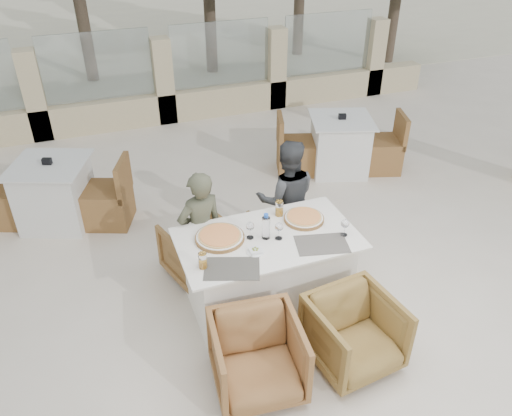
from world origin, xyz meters
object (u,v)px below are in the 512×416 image
object	(u,v)px
olive_dish	(255,250)
armchair_near_left	(257,357)
dining_table	(267,271)
bg_table_a	(55,193)
beer_glass_left	(203,261)
pizza_right	(304,218)
pizza_left	(220,237)
wine_glass_near	(279,230)
diner_left	(201,232)
armchair_near_right	(354,333)
bg_table_b	(339,145)
armchair_far_right	(283,231)
diner_right	(287,199)
wine_glass_corner	(345,227)
wine_glass_centre	(250,229)
armchair_far_left	(199,250)
water_bottle	(266,226)
beer_glass_right	(279,208)

from	to	relation	value
olive_dish	armchair_near_left	xyz separation A→B (m)	(-0.24, -0.70, -0.47)
dining_table	armchair_near_left	xyz separation A→B (m)	(-0.42, -0.86, -0.07)
dining_table	bg_table_a	bearing A→B (deg)	129.89
beer_glass_left	bg_table_a	world-z (taller)	beer_glass_left
pizza_right	bg_table_a	xyz separation A→B (m)	(-2.22, 2.02, -0.41)
pizza_left	wine_glass_near	distance (m)	0.52
dining_table	diner_left	bearing A→B (deg)	135.50
bg_table_a	dining_table	bearing A→B (deg)	-28.84
armchair_near_left	armchair_near_right	bearing A→B (deg)	3.72
bg_table_b	armchair_far_right	bearing A→B (deg)	-116.73
diner_right	armchair_near_left	bearing A→B (deg)	75.01
wine_glass_corner	bg_table_a	bearing A→B (deg)	136.08
wine_glass_centre	armchair_far_right	size ratio (longest dim) A/B	0.31
armchair_far_left	armchair_near_right	size ratio (longest dim) A/B	0.94
diner_right	water_bottle	bearing A→B (deg)	69.26
wine_glass_corner	bg_table_b	distance (m)	2.74
wine_glass_centre	wine_glass_near	bearing A→B (deg)	-22.98
armchair_far_left	armchair_far_right	bearing A→B (deg)	165.63
wine_glass_centre	diner_left	bearing A→B (deg)	128.40
pizza_right	olive_dish	bearing A→B (deg)	-152.92
bg_table_a	pizza_left	bearing A→B (deg)	-34.22
water_bottle	diner_right	bearing A→B (deg)	54.11
wine_glass_centre	bg_table_b	distance (m)	3.00
beer_glass_left	armchair_near_left	xyz separation A→B (m)	(0.23, -0.66, -0.52)
pizza_left	diner_left	distance (m)	0.40
beer_glass_left	olive_dish	xyz separation A→B (m)	(0.47, 0.04, -0.05)
water_bottle	beer_glass_left	bearing A→B (deg)	-162.01
beer_glass_right	bg_table_a	distance (m)	2.80
beer_glass_left	armchair_near_right	size ratio (longest dim) A/B	0.20
pizza_right	wine_glass_corner	world-z (taller)	wine_glass_corner
dining_table	wine_glass_near	distance (m)	0.49
dining_table	wine_glass_corner	bearing A→B (deg)	-17.38
diner_left	water_bottle	bearing A→B (deg)	122.12
diner_left	bg_table_b	world-z (taller)	diner_left
beer_glass_right	armchair_near_right	world-z (taller)	beer_glass_right
wine_glass_near	wine_glass_corner	size ratio (longest dim) A/B	1.00
beer_glass_right	bg_table_a	world-z (taller)	beer_glass_right
pizza_right	armchair_near_right	xyz separation A→B (m)	(-0.01, -1.04, -0.48)
armchair_far_right	armchair_near_left	size ratio (longest dim) A/B	0.85
armchair_near_left	bg_table_a	size ratio (longest dim) A/B	0.43
armchair_near_right	pizza_left	bearing A→B (deg)	121.92
pizza_left	olive_dish	bearing A→B (deg)	-51.70
pizza_left	beer_glass_right	xyz separation A→B (m)	(0.64, 0.17, 0.05)
dining_table	armchair_far_left	bearing A→B (deg)	127.11
dining_table	water_bottle	bearing A→B (deg)	172.96
water_bottle	armchair_far_right	xyz separation A→B (m)	(0.47, 0.68, -0.63)
wine_glass_corner	bg_table_a	distance (m)	3.44
armchair_far_right	armchair_near_right	xyz separation A→B (m)	(-0.04, -1.58, 0.04)
armchair_near_right	bg_table_b	size ratio (longest dim) A/B	0.42
pizza_left	water_bottle	size ratio (longest dim) A/B	1.74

